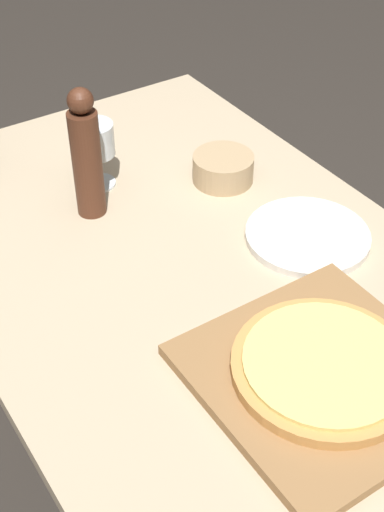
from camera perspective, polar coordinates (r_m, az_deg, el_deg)
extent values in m
cube|color=tan|center=(1.18, 1.26, -2.23)|extent=(0.76, 1.29, 0.03)
cylinder|color=brown|center=(1.94, -0.81, 2.45)|extent=(0.06, 0.06, 0.75)
cube|color=olive|center=(1.03, 10.42, -9.42)|extent=(0.33, 0.34, 0.02)
cylinder|color=#C68947|center=(1.01, 10.54, -8.75)|extent=(0.26, 0.26, 0.02)
cylinder|color=#E0C66B|center=(1.01, 10.62, -8.30)|extent=(0.23, 0.23, 0.01)
cylinder|color=#4C2819|center=(1.27, -8.37, 7.25)|extent=(0.05, 0.05, 0.20)
sphere|color=#4C2819|center=(1.21, -8.93, 12.17)|extent=(0.05, 0.05, 0.05)
cylinder|color=silver|center=(1.40, -7.48, 5.80)|extent=(0.07, 0.07, 0.00)
cylinder|color=silver|center=(1.38, -7.60, 6.99)|extent=(0.01, 0.01, 0.06)
cylinder|color=silver|center=(1.34, -7.83, 9.24)|extent=(0.07, 0.07, 0.06)
cylinder|color=tan|center=(1.38, 2.51, 7.03)|extent=(0.12, 0.12, 0.05)
cylinder|color=silver|center=(1.26, 9.23, 1.61)|extent=(0.22, 0.22, 0.01)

